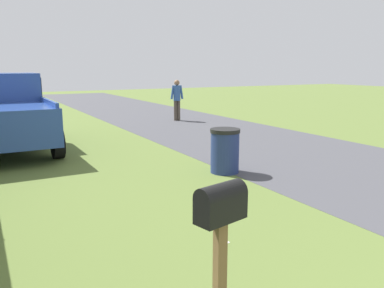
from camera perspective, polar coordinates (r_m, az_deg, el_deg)
mailbox at (r=3.29m, az=4.20°, el=-10.36°), size 0.29×0.48×1.32m
pickup_truck at (r=12.00m, az=-25.58°, el=4.56°), size 5.19×2.28×2.09m
trash_bin at (r=8.47m, az=4.81°, el=-0.96°), size 0.64×0.64×0.96m
pedestrian at (r=16.77m, az=-2.21°, el=6.86°), size 0.30×0.57×1.73m
litter_cup_midfield_b at (r=8.54m, az=3.80°, el=-3.91°), size 0.09×0.11×0.08m
litter_wrapper_midfield_a at (r=5.30m, az=4.77°, el=-14.01°), size 0.14×0.12×0.01m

